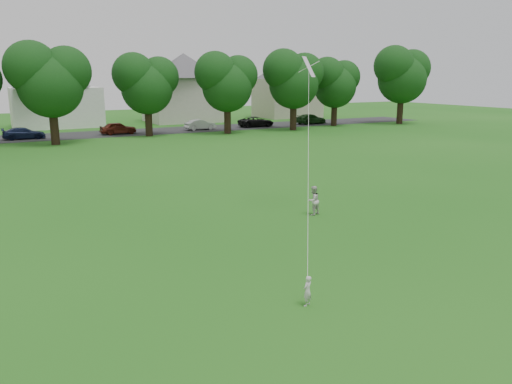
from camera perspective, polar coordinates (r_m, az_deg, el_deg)
ground at (r=15.09m, az=4.30°, el=-9.99°), size 160.00×160.00×0.00m
street at (r=54.51m, az=-20.32°, el=6.07°), size 90.00×7.00×0.01m
toddler at (r=13.40m, az=5.90°, el=-11.18°), size 0.36×0.30×0.83m
older_boy at (r=21.79m, az=6.56°, el=-0.97°), size 0.73×0.63×1.29m
kite at (r=17.33m, az=6.01°, el=4.87°), size 3.24×4.60×11.40m
tree_row at (r=48.73m, az=-16.67°, el=12.80°), size 82.47×8.84×11.09m
parked_cars at (r=53.68m, az=-18.70°, el=6.75°), size 63.54×2.11×1.28m
house_row at (r=64.13m, az=-21.89°, el=11.41°), size 76.31×14.19×10.40m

